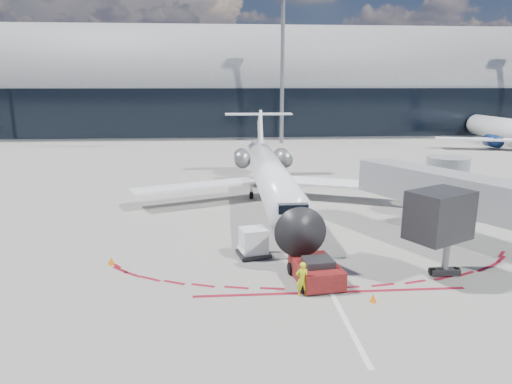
{
  "coord_description": "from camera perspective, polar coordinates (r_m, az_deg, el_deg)",
  "views": [
    {
      "loc": [
        -5.35,
        -32.53,
        10.34
      ],
      "look_at": [
        -2.84,
        2.29,
        2.02
      ],
      "focal_mm": 32.0,
      "sensor_mm": 36.0,
      "label": 1
    }
  ],
  "objects": [
    {
      "name": "apron_stop_bar",
      "position": [
        24.04,
        9.36,
        -12.25
      ],
      "size": [
        14.0,
        0.25,
        0.01
      ],
      "primitive_type": "cube",
      "color": "maroon",
      "rests_on": "ground"
    },
    {
      "name": "light_mast_centre",
      "position": [
        81.22,
        3.31,
        14.91
      ],
      "size": [
        0.7,
        0.7,
        25.0
      ],
      "primitive_type": "cylinder",
      "color": "gray",
      "rests_on": "ground"
    },
    {
      "name": "uld_container",
      "position": [
        27.99,
        -0.31,
        -6.35
      ],
      "size": [
        2.21,
        1.99,
        1.78
      ],
      "rotation": [
        0.0,
        0.0,
        0.23
      ],
      "color": "black",
      "rests_on": "ground"
    },
    {
      "name": "apron_centerline",
      "position": [
        36.44,
        4.49,
        -3.11
      ],
      "size": [
        0.25,
        40.0,
        0.01
      ],
      "primitive_type": "cube",
      "color": "silver",
      "rests_on": "ground"
    },
    {
      "name": "jet_bridge",
      "position": [
        33.97,
        22.46,
        -0.09
      ],
      "size": [
        10.03,
        15.2,
        4.9
      ],
      "color": "gray",
      "rests_on": "ground"
    },
    {
      "name": "ramp_worker",
      "position": [
        23.14,
        5.78,
        -10.76
      ],
      "size": [
        0.69,
        0.49,
        1.79
      ],
      "primitive_type": "imported",
      "rotation": [
        0.0,
        0.0,
        3.24
      ],
      "color": "#CEDC17",
      "rests_on": "ground"
    },
    {
      "name": "regional_jet",
      "position": [
        40.14,
        1.81,
        2.17
      ],
      "size": [
        24.49,
        30.2,
        7.56
      ],
      "color": "white",
      "rests_on": "ground"
    },
    {
      "name": "terminal_building",
      "position": [
        97.67,
        -1.01,
        12.34
      ],
      "size": [
        150.0,
        24.15,
        24.0
      ],
      "color": "#929497",
      "rests_on": "ground"
    },
    {
      "name": "safety_cone_right",
      "position": [
        23.38,
        14.43,
        -12.69
      ],
      "size": [
        0.32,
        0.32,
        0.44
      ],
      "primitive_type": "cone",
      "color": "orange",
      "rests_on": "ground"
    },
    {
      "name": "pushback_tug",
      "position": [
        24.85,
        7.5,
        -9.73
      ],
      "size": [
        2.71,
        5.56,
        1.42
      ],
      "rotation": [
        0.0,
        0.0,
        0.13
      ],
      "color": "#4F130B",
      "rests_on": "ground"
    },
    {
      "name": "safety_cone_left",
      "position": [
        28.25,
        -17.62,
        -8.18
      ],
      "size": [
        0.36,
        0.36,
        0.5
      ],
      "primitive_type": "cone",
      "color": "orange",
      "rests_on": "ground"
    },
    {
      "name": "ground",
      "position": [
        34.55,
        4.98,
        -4.06
      ],
      "size": [
        260.0,
        260.0,
        0.0
      ],
      "primitive_type": "plane",
      "color": "gray",
      "rests_on": "ground"
    }
  ]
}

